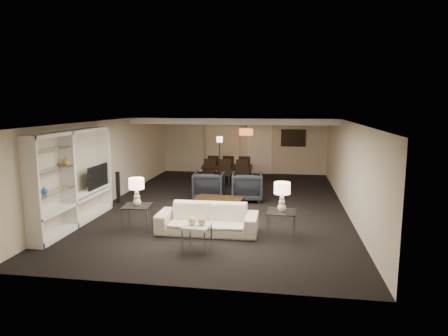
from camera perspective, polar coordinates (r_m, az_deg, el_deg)
floor at (r=12.01m, az=-0.00°, el=-5.19°), size 11.00×11.00×0.00m
ceiling at (r=11.64m, az=-0.00°, el=6.82°), size 7.00×11.00×0.02m
wall_back at (r=17.17m, az=2.81°, el=3.41°), size 7.00×0.02×2.50m
wall_front at (r=6.49m, az=-7.49°, el=-6.41°), size 7.00×0.02×2.50m
wall_left at (r=12.76m, az=-15.73°, el=1.05°), size 0.02×11.00×2.50m
wall_right at (r=11.75m, az=17.12°, el=0.30°), size 0.02×11.00×2.50m
ceiling_soffit at (r=15.11m, az=2.04°, el=6.99°), size 7.00×4.00×0.20m
curtains at (r=17.22m, az=-0.20°, el=3.26°), size 1.50×0.12×2.40m
door at (r=17.11m, az=5.13°, el=2.68°), size 0.90×0.05×2.10m
painting at (r=17.02m, az=9.87°, el=4.24°), size 0.95×0.04×0.65m
media_unit at (r=10.40m, az=-20.66°, el=-1.42°), size 0.38×3.40×2.35m
pendant_light at (r=15.10m, az=3.17°, el=5.16°), size 0.52×0.52×0.24m
sofa at (r=9.33m, az=-2.38°, el=-7.28°), size 2.33×0.93×0.68m
coffee_table at (r=10.88m, az=-0.74°, el=-5.47°), size 1.35×0.88×0.46m
armchair_left at (r=12.57m, az=-2.16°, el=-2.52°), size 0.96×0.99×0.86m
armchair_right at (r=12.40m, az=3.30°, el=-2.69°), size 1.01×1.03×0.86m
side_table_left at (r=9.81m, az=-12.24°, el=-6.92°), size 0.71×0.71×0.59m
side_table_right at (r=9.18m, az=8.19°, el=-7.92°), size 0.67×0.67×0.59m
table_lamp_left at (r=9.65m, az=-12.37°, el=-3.34°), size 0.40×0.40×0.66m
table_lamp_right at (r=9.02m, az=8.29°, el=-4.11°), size 0.38×0.38×0.66m
marble_table at (r=8.33m, az=-3.86°, el=-9.88°), size 0.58×0.58×0.53m
gold_gourd_a at (r=8.25m, az=-4.57°, el=-7.53°), size 0.17×0.17×0.17m
gold_gourd_b at (r=8.21m, az=-3.20°, el=-7.68°), size 0.15×0.15×0.15m
television at (r=11.27m, az=-18.03°, el=-1.13°), size 1.05×0.14×0.61m
vase_blue at (r=9.38m, az=-24.32°, el=-2.94°), size 0.17×0.17×0.17m
vase_amber at (r=10.07m, az=-21.67°, el=0.93°), size 0.17×0.17×0.18m
floor_speaker at (r=12.49m, az=-14.90°, el=-2.68°), size 0.12×0.12×0.96m
dining_table at (r=14.96m, az=0.45°, el=-0.99°), size 2.00×1.25×0.67m
chair_nl at (r=14.40m, az=-2.29°, el=-0.75°), size 0.52×0.52×0.99m
chair_nm at (r=14.30m, az=0.07°, el=-0.81°), size 0.50×0.50×0.99m
chair_nr at (r=14.22m, az=2.46°, el=-0.87°), size 0.47×0.47×0.99m
chair_fl at (r=15.66m, az=-1.37°, el=0.07°), size 0.47×0.47×0.99m
chair_fm at (r=15.57m, az=0.80°, el=0.01°), size 0.51×0.51×0.99m
chair_fr at (r=15.50m, az=3.00°, el=-0.04°), size 0.47×0.47×0.99m
floor_lamp at (r=16.04m, az=-0.62°, el=1.53°), size 0.29×0.29×1.68m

